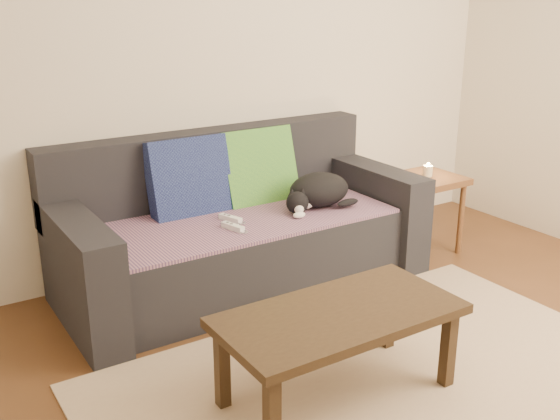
{
  "coord_description": "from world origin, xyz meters",
  "views": [
    {
      "loc": [
        -1.73,
        -1.59,
        1.67
      ],
      "look_at": [
        0.05,
        1.2,
        0.55
      ],
      "focal_mm": 42.0,
      "sensor_mm": 36.0,
      "label": 1
    }
  ],
  "objects_px": {
    "wii_remote_b": "(233,227)",
    "coffee_table": "(339,322)",
    "sofa": "(239,233)",
    "cat": "(317,191)",
    "side_table": "(426,190)",
    "wii_remote_a": "(230,219)"
  },
  "relations": [
    {
      "from": "wii_remote_b",
      "to": "coffee_table",
      "type": "height_order",
      "value": "wii_remote_b"
    },
    {
      "from": "sofa",
      "to": "cat",
      "type": "height_order",
      "value": "sofa"
    },
    {
      "from": "sofa",
      "to": "side_table",
      "type": "bearing_deg",
      "value": -9.83
    },
    {
      "from": "wii_remote_b",
      "to": "side_table",
      "type": "height_order",
      "value": "side_table"
    },
    {
      "from": "side_table",
      "to": "cat",
      "type": "bearing_deg",
      "value": 175.72
    },
    {
      "from": "cat",
      "to": "wii_remote_b",
      "type": "height_order",
      "value": "cat"
    },
    {
      "from": "side_table",
      "to": "coffee_table",
      "type": "height_order",
      "value": "side_table"
    },
    {
      "from": "side_table",
      "to": "coffee_table",
      "type": "distance_m",
      "value": 1.82
    },
    {
      "from": "sofa",
      "to": "coffee_table",
      "type": "relative_size",
      "value": 2.05
    },
    {
      "from": "cat",
      "to": "wii_remote_a",
      "type": "distance_m",
      "value": 0.57
    },
    {
      "from": "sofa",
      "to": "side_table",
      "type": "xyz_separation_m",
      "value": [
        1.28,
        -0.22,
        0.12
      ]
    },
    {
      "from": "cat",
      "to": "wii_remote_a",
      "type": "xyz_separation_m",
      "value": [
        -0.56,
        0.05,
        -0.08
      ]
    },
    {
      "from": "sofa",
      "to": "side_table",
      "type": "distance_m",
      "value": 1.31
    },
    {
      "from": "wii_remote_a",
      "to": "cat",
      "type": "bearing_deg",
      "value": -114.12
    },
    {
      "from": "sofa",
      "to": "wii_remote_a",
      "type": "relative_size",
      "value": 14.0
    },
    {
      "from": "wii_remote_a",
      "to": "wii_remote_b",
      "type": "relative_size",
      "value": 1.0
    },
    {
      "from": "sofa",
      "to": "wii_remote_b",
      "type": "relative_size",
      "value": 14.0
    },
    {
      "from": "cat",
      "to": "side_table",
      "type": "distance_m",
      "value": 0.84
    },
    {
      "from": "side_table",
      "to": "coffee_table",
      "type": "relative_size",
      "value": 0.5
    },
    {
      "from": "sofa",
      "to": "side_table",
      "type": "height_order",
      "value": "sofa"
    },
    {
      "from": "sofa",
      "to": "wii_remote_b",
      "type": "bearing_deg",
      "value": -124.81
    },
    {
      "from": "cat",
      "to": "wii_remote_a",
      "type": "bearing_deg",
      "value": -167.22
    }
  ]
}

